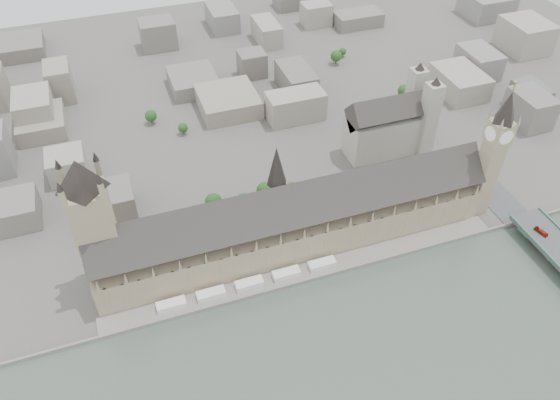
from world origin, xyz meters
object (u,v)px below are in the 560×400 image
object	(u,v)px
elizabeth_tower	(495,146)
palace_of_westminster	(294,220)
victoria_tower	(94,222)
westminster_abbey	(390,125)
red_bus_north	(541,232)

from	to	relation	value
elizabeth_tower	palace_of_westminster	bearing A→B (deg)	175.15
palace_of_westminster	victoria_tower	world-z (taller)	victoria_tower
palace_of_westminster	victoria_tower	distance (m)	126.41
elizabeth_tower	westminster_abbey	size ratio (longest dim) A/B	1.58
victoria_tower	westminster_abbey	bearing A→B (deg)	16.50
palace_of_westminster	elizabeth_tower	world-z (taller)	elizabeth_tower
elizabeth_tower	red_bus_north	xyz separation A→B (m)	(20.67, -43.32, -46.45)
palace_of_westminster	westminster_abbey	world-z (taller)	westminster_abbey
palace_of_westminster	victoria_tower	size ratio (longest dim) A/B	2.65
westminster_abbey	red_bus_north	world-z (taller)	westminster_abbey
elizabeth_tower	victoria_tower	bearing A→B (deg)	176.04
westminster_abbey	elizabeth_tower	bearing A→B (deg)	-72.71
westminster_abbey	red_bus_north	xyz separation A→B (m)	(47.74, -130.32, -13.45)
elizabeth_tower	westminster_abbey	bearing A→B (deg)	107.29
elizabeth_tower	westminster_abbey	xyz separation A→B (m)	(-27.08, 87.00, -33.01)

